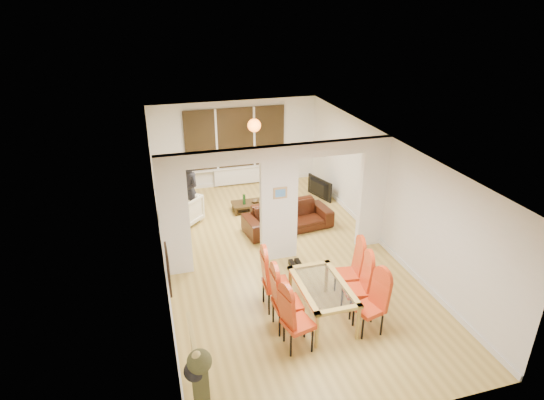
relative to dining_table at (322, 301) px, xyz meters
name	(u,v)px	position (x,y,z in m)	size (l,w,h in m)	color
floor	(278,257)	(-0.14, 2.23, -0.35)	(5.00, 9.00, 0.01)	tan
room_walls	(279,204)	(-0.14, 2.23, 0.95)	(5.00, 9.00, 2.60)	silver
divider_wall	(279,204)	(-0.14, 2.23, 0.95)	(5.00, 0.18, 2.60)	white
bay_window_blinds	(235,138)	(-0.14, 6.67, 1.15)	(3.00, 0.08, 1.80)	black
radiator	(237,176)	(-0.14, 6.63, -0.05)	(1.40, 0.08, 0.50)	white
pendant_light	(254,125)	(0.16, 5.53, 1.80)	(0.36, 0.36, 0.36)	orange
stair_newel	(194,357)	(-2.39, -0.97, 0.20)	(0.40, 1.20, 1.10)	#D5B962
wall_poster	(168,269)	(-2.61, -0.17, 1.25)	(0.04, 0.52, 0.67)	gray
pillar_photo	(280,193)	(-0.14, 2.13, 1.25)	(0.30, 0.03, 0.25)	#4C8CD8
dining_table	(322,301)	(0.00, 0.00, 0.00)	(0.84, 1.50, 0.70)	#BB9A45
dining_chair_la	(298,319)	(-0.66, -0.60, 0.21)	(0.45, 0.45, 1.12)	red
dining_chair_lb	(287,299)	(-0.68, -0.08, 0.24)	(0.47, 0.47, 1.18)	red
dining_chair_lc	(276,280)	(-0.70, 0.53, 0.24)	(0.47, 0.47, 1.18)	red
dining_chair_ra	(369,304)	(0.63, -0.55, 0.20)	(0.44, 0.44, 1.09)	red
dining_chair_rb	(356,286)	(0.65, -0.02, 0.20)	(0.44, 0.44, 1.11)	red
dining_chair_rc	(349,271)	(0.73, 0.50, 0.20)	(0.44, 0.44, 1.11)	red
sofa	(288,217)	(0.47, 3.45, -0.03)	(2.19, 0.86, 0.64)	black
armchair	(182,210)	(-2.03, 4.48, 0.03)	(0.81, 0.84, 0.76)	white
person	(191,191)	(-1.76, 4.63, 0.46)	(0.39, 0.59, 1.62)	black
television	(317,189)	(1.86, 5.03, -0.06)	(0.13, 1.02, 0.59)	black
coffee_table	(252,206)	(-0.14, 4.75, -0.23)	(1.06, 0.53, 0.24)	#362712
bottle	(244,199)	(-0.36, 4.68, 0.04)	(0.08, 0.08, 0.30)	#143F19
bowl	(255,201)	(-0.05, 4.72, -0.08)	(0.20, 0.20, 0.05)	#362712
shoes	(295,263)	(0.10, 1.78, -0.30)	(0.23, 0.25, 0.10)	black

